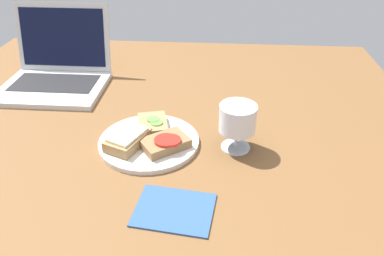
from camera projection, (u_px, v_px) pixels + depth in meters
The scene contains 8 objects.
wooden_table at pixel (156, 146), 91.40cm from camera, with size 140.00×140.00×3.00cm, color brown.
plate at pixel (149, 142), 89.19cm from camera, with size 23.85×23.85×1.20cm, color silver.
sandwich_with_tomato at pixel (165, 143), 85.52cm from camera, with size 12.46×11.72×2.80cm.
sandwich_with_cucumber at pixel (153, 125), 92.43cm from camera, with size 8.93×10.67×2.66cm.
sandwich_with_cheese at pixel (128, 139), 86.35cm from camera, with size 10.28×12.29×3.20cm.
wine_glass at pixel (238, 120), 84.08cm from camera, with size 8.49×8.49×11.26cm.
laptop at pixel (56, 70), 114.92cm from camera, with size 30.57×28.84×22.38cm.
napkin at pixel (174, 210), 70.74cm from camera, with size 14.70×11.37×0.40cm, color #33598C.
Camera 1 is at (14.43, -73.93, 54.20)cm, focal length 35.00 mm.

